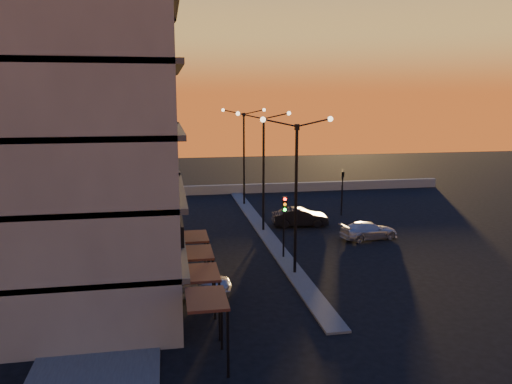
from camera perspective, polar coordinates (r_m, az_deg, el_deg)
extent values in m
plane|color=black|center=(30.90, 4.45, -9.30)|extent=(120.00, 120.00, 0.00)
cube|color=#4B4B49|center=(33.87, -14.99, -7.71)|extent=(5.00, 40.00, 0.12)
cube|color=#4B4B49|center=(40.18, 0.84, -4.39)|extent=(1.20, 36.00, 0.12)
cube|color=slate|center=(55.78, -0.29, 0.41)|extent=(44.00, 0.50, 1.00)
cylinder|color=slate|center=(30.79, -23.14, 13.49)|extent=(14.00, 14.00, 25.00)
cube|color=slate|center=(25.94, -25.61, 13.95)|extent=(14.00, 10.00, 25.00)
cylinder|color=black|center=(32.04, -21.69, -6.31)|extent=(14.16, 14.16, 2.40)
cube|color=black|center=(26.98, -8.50, -4.38)|extent=(0.15, 3.20, 1.20)
cylinder|color=black|center=(29.65, 4.57, -1.11)|extent=(0.18, 0.18, 9.00)
cube|color=black|center=(29.06, 4.70, 7.40)|extent=(0.25, 0.25, 0.35)
sphere|color=#FFE5B2|center=(28.59, 0.80, 8.29)|extent=(0.32, 0.32, 0.32)
sphere|color=#FFE5B2|center=(29.61, 8.50, 8.26)|extent=(0.32, 0.32, 0.32)
cylinder|color=black|center=(39.24, 0.86, 1.87)|extent=(0.18, 0.18, 9.00)
cube|color=black|center=(38.80, 0.88, 8.31)|extent=(0.25, 0.25, 0.35)
sphere|color=#FFE5B2|center=(38.44, -2.08, 8.95)|extent=(0.32, 0.32, 0.32)
sphere|color=#FFE5B2|center=(39.21, 3.79, 8.97)|extent=(0.32, 0.32, 0.32)
cylinder|color=black|center=(48.99, -1.39, 3.68)|extent=(0.18, 0.18, 9.00)
cube|color=black|center=(48.64, -1.41, 8.83)|extent=(0.25, 0.25, 0.35)
sphere|color=#FFE5B2|center=(48.36, -3.79, 9.33)|extent=(0.32, 0.32, 0.32)
sphere|color=#FFE5B2|center=(48.97, 0.93, 9.37)|extent=(0.32, 0.32, 0.32)
cylinder|color=black|center=(33.17, 3.18, -4.96)|extent=(0.12, 0.12, 3.20)
cube|color=black|center=(32.48, 3.29, -1.39)|extent=(0.28, 0.16, 1.00)
sphere|color=#FF0C05|center=(32.31, 3.34, -0.82)|extent=(0.20, 0.20, 0.20)
sphere|color=orange|center=(32.39, 3.33, -1.43)|extent=(0.20, 0.20, 0.20)
sphere|color=#0CFF26|center=(32.46, 3.32, -2.03)|extent=(0.20, 0.20, 0.20)
cylinder|color=black|center=(45.73, 9.76, -0.94)|extent=(0.12, 0.12, 2.80)
imported|color=black|center=(45.40, 9.84, 1.29)|extent=(0.13, 0.16, 0.80)
cylinder|color=black|center=(49.92, 9.83, 0.05)|extent=(0.12, 0.12, 2.80)
imported|color=black|center=(49.62, 9.89, 2.09)|extent=(0.42, 1.99, 0.80)
imported|color=#ABACB3|center=(27.53, -7.67, -10.20)|extent=(4.75, 2.24, 1.57)
imported|color=black|center=(41.66, 5.05, -2.89)|extent=(4.71, 1.94, 1.52)
imported|color=#BABCC2|center=(38.81, 12.77, -4.32)|extent=(4.69, 2.46, 1.30)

